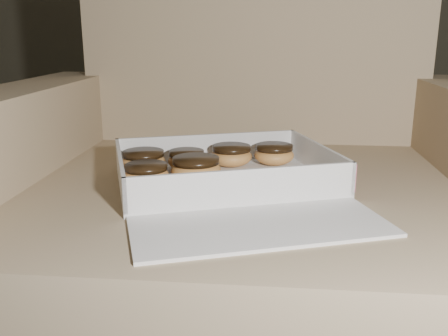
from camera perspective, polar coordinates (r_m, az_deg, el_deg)
armchair at (r=0.99m, az=2.54°, el=-7.76°), size 0.98×0.83×1.02m
bakery_box at (r=0.82m, az=0.82°, el=-1.70°), size 0.47×0.50×0.06m
donut_a at (r=0.82m, az=-8.86°, el=-0.73°), size 0.07×0.07×0.04m
donut_b at (r=0.84m, az=-3.22°, el=-0.10°), size 0.08×0.08×0.04m
donut_c at (r=0.91m, az=-4.30°, el=1.00°), size 0.07×0.07×0.04m
donut_d at (r=0.94m, az=0.85°, el=1.51°), size 0.08×0.08×0.04m
donut_e at (r=0.95m, az=5.75°, el=1.63°), size 0.08×0.08×0.04m
donut_f at (r=0.90m, az=-9.16°, el=0.81°), size 0.08×0.08×0.04m
crumb_a at (r=0.84m, az=1.16°, el=-1.40°), size 0.01×0.01×0.00m
crumb_b at (r=0.73m, az=-9.20°, el=-4.30°), size 0.01×0.01×0.00m
crumb_c at (r=0.79m, az=-8.41°, el=-2.79°), size 0.01×0.01×0.00m
crumb_d at (r=0.79m, az=5.22°, el=-2.75°), size 0.01×0.01×0.00m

